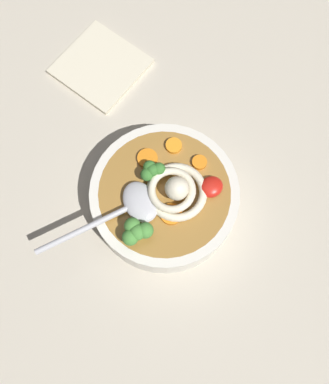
% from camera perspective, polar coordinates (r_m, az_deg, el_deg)
% --- Properties ---
extents(table_slab, '(1.21, 1.21, 0.03)m').
position_cam_1_polar(table_slab, '(0.68, 0.12, 1.76)').
color(table_slab, '#BCB29E').
rests_on(table_slab, ground).
extents(soup_bowl, '(0.21, 0.21, 0.06)m').
position_cam_1_polar(soup_bowl, '(0.62, 0.00, -0.78)').
color(soup_bowl, silver).
rests_on(soup_bowl, table_slab).
extents(noodle_pile, '(0.09, 0.09, 0.04)m').
position_cam_1_polar(noodle_pile, '(0.59, 1.42, 0.18)').
color(noodle_pile, beige).
rests_on(noodle_pile, soup_bowl).
extents(soup_spoon, '(0.18, 0.07, 0.02)m').
position_cam_1_polar(soup_spoon, '(0.59, -4.37, -1.86)').
color(soup_spoon, '#B7B7BC').
rests_on(soup_spoon, soup_bowl).
extents(chili_sauce_dollop, '(0.03, 0.03, 0.01)m').
position_cam_1_polar(chili_sauce_dollop, '(0.60, 6.08, 0.67)').
color(chili_sauce_dollop, red).
rests_on(chili_sauce_dollop, soup_bowl).
extents(broccoli_floret_rear, '(0.04, 0.04, 0.03)m').
position_cam_1_polar(broccoli_floret_rear, '(0.56, -3.67, -5.13)').
color(broccoli_floret_rear, '#7A9E60').
rests_on(broccoli_floret_rear, soup_bowl).
extents(broccoli_floret_near_spoon, '(0.04, 0.03, 0.03)m').
position_cam_1_polar(broccoli_floret_near_spoon, '(0.59, -1.66, 2.87)').
color(broccoli_floret_near_spoon, '#7A9E60').
rests_on(broccoli_floret_near_spoon, soup_bowl).
extents(carrot_slice_beside_noodles, '(0.03, 0.03, 0.01)m').
position_cam_1_polar(carrot_slice_beside_noodles, '(0.59, 0.87, -2.86)').
color(carrot_slice_beside_noodles, orange).
rests_on(carrot_slice_beside_noodles, soup_bowl).
extents(carrot_slice_far, '(0.03, 0.03, 0.01)m').
position_cam_1_polar(carrot_slice_far, '(0.61, -2.22, 4.37)').
color(carrot_slice_far, orange).
rests_on(carrot_slice_far, soup_bowl).
extents(carrot_slice_extra_a, '(0.02, 0.02, 0.01)m').
position_cam_1_polar(carrot_slice_extra_a, '(0.62, 1.20, 6.02)').
color(carrot_slice_extra_a, orange).
rests_on(carrot_slice_extra_a, soup_bowl).
extents(carrot_slice_extra_b, '(0.02, 0.02, 0.01)m').
position_cam_1_polar(carrot_slice_extra_b, '(0.61, 4.55, 3.84)').
color(carrot_slice_extra_b, orange).
rests_on(carrot_slice_extra_b, soup_bowl).
extents(folded_napkin, '(0.15, 0.16, 0.01)m').
position_cam_1_polar(folded_napkin, '(0.76, -8.27, 15.82)').
color(folded_napkin, beige).
rests_on(folded_napkin, table_slab).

